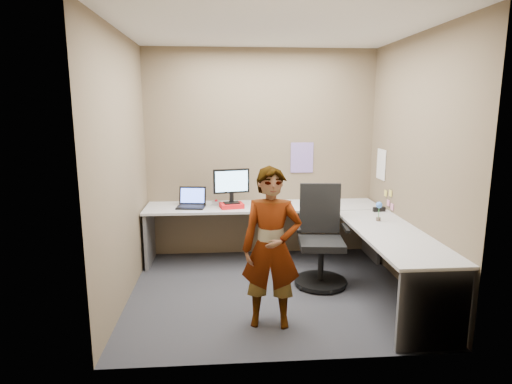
{
  "coord_description": "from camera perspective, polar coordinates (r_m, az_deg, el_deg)",
  "views": [
    {
      "loc": [
        -0.49,
        -4.3,
        1.96
      ],
      "look_at": [
        -0.14,
        0.25,
        1.05
      ],
      "focal_mm": 30.0,
      "sensor_mm": 36.0,
      "label": 1
    }
  ],
  "objects": [
    {
      "name": "wall_right",
      "position": [
        4.78,
        20.31,
        3.24
      ],
      "size": [
        0.0,
        2.7,
        2.7
      ],
      "primitive_type": "plane",
      "rotation": [
        1.57,
        0.0,
        -1.57
      ],
      "color": "brown",
      "rests_on": "ground"
    },
    {
      "name": "wall_back",
      "position": [
        5.66,
        0.63,
        5.08
      ],
      "size": [
        3.0,
        0.0,
        3.0
      ],
      "primitive_type": "plane",
      "rotation": [
        1.57,
        0.0,
        0.0
      ],
      "color": "brown",
      "rests_on": "ground"
    },
    {
      "name": "office_chair",
      "position": [
        4.86,
        8.6,
        -6.98
      ],
      "size": [
        0.59,
        0.58,
        1.1
      ],
      "rotation": [
        0.0,
        0.0,
        -0.11
      ],
      "color": "black",
      "rests_on": "ground"
    },
    {
      "name": "sticky_note_d",
      "position": [
        5.48,
        16.9,
        -0.16
      ],
      "size": [
        0.01,
        0.07,
        0.07
      ],
      "primitive_type": "cube",
      "color": "#F2E059",
      "rests_on": "wall_right"
    },
    {
      "name": "trackball_mouse",
      "position": [
        5.51,
        -5.33,
        -1.42
      ],
      "size": [
        0.12,
        0.08,
        0.07
      ],
      "color": "#B7B7BC",
      "rests_on": "desk"
    },
    {
      "name": "ceiling",
      "position": [
        4.4,
        2.26,
        20.95
      ],
      "size": [
        3.0,
        3.0,
        0.0
      ],
      "primitive_type": "plane",
      "rotation": [
        3.14,
        0.0,
        0.0
      ],
      "color": "white",
      "rests_on": "wall_back"
    },
    {
      "name": "person",
      "position": [
        3.83,
        2.07,
        -7.5
      ],
      "size": [
        0.57,
        0.42,
        1.46
      ],
      "primitive_type": "imported",
      "rotation": [
        0.0,
        0.0,
        -0.14
      ],
      "color": "#999399",
      "rests_on": "ground"
    },
    {
      "name": "calendar_purple",
      "position": [
        5.73,
        6.15,
        4.59
      ],
      "size": [
        0.3,
        0.01,
        0.4
      ],
      "primitive_type": "cube",
      "color": "#846BB7",
      "rests_on": "wall_back"
    },
    {
      "name": "stapler",
      "position": [
        5.33,
        16.09,
        -2.23
      ],
      "size": [
        0.15,
        0.06,
        0.05
      ],
      "primitive_type": "cube",
      "rotation": [
        0.0,
        0.0,
        0.13
      ],
      "color": "black",
      "rests_on": "desk"
    },
    {
      "name": "wall_left",
      "position": [
        4.46,
        -17.41,
        2.89
      ],
      "size": [
        0.0,
        2.7,
        2.7
      ],
      "primitive_type": "plane",
      "rotation": [
        1.57,
        0.0,
        1.57
      ],
      "color": "brown",
      "rests_on": "ground"
    },
    {
      "name": "sticky_note_b",
      "position": [
        5.41,
        17.22,
        -1.41
      ],
      "size": [
        0.01,
        0.07,
        0.07
      ],
      "primitive_type": "cube",
      "color": "pink",
      "rests_on": "wall_right"
    },
    {
      "name": "monitor",
      "position": [
        5.28,
        -3.3,
        1.2
      ],
      "size": [
        0.45,
        0.17,
        0.43
      ],
      "rotation": [
        0.0,
        0.0,
        0.19
      ],
      "color": "black",
      "rests_on": "paper_ream"
    },
    {
      "name": "paper_ream",
      "position": [
        5.32,
        -3.27,
        -1.81
      ],
      "size": [
        0.32,
        0.26,
        0.06
      ],
      "primitive_type": "cube",
      "rotation": [
        0.0,
        0.0,
        0.19
      ],
      "color": "red",
      "rests_on": "desk"
    },
    {
      "name": "sticky_note_a",
      "position": [
        5.34,
        17.49,
        -0.16
      ],
      "size": [
        0.01,
        0.07,
        0.07
      ],
      "primitive_type": "cube",
      "color": "#F2E059",
      "rests_on": "wall_right"
    },
    {
      "name": "calendar_white",
      "position": [
        5.62,
        16.36,
        3.55
      ],
      "size": [
        0.01,
        0.28,
        0.38
      ],
      "primitive_type": "cube",
      "color": "white",
      "rests_on": "wall_right"
    },
    {
      "name": "desk",
      "position": [
        4.97,
        6.58,
        -4.81
      ],
      "size": [
        2.98,
        2.58,
        0.73
      ],
      "color": "#AEAEAE",
      "rests_on": "ground"
    },
    {
      "name": "sticky_note_c",
      "position": [
        5.31,
        17.68,
        -1.9
      ],
      "size": [
        0.01,
        0.07,
        0.07
      ],
      "primitive_type": "cube",
      "color": "pink",
      "rests_on": "wall_right"
    },
    {
      "name": "origami",
      "position": [
        5.34,
        -3.57,
        -1.73
      ],
      "size": [
        0.1,
        0.1,
        0.06
      ],
      "primitive_type": "cone",
      "color": "white",
      "rests_on": "desk"
    },
    {
      "name": "ground",
      "position": [
        4.76,
        2.01,
        -13.08
      ],
      "size": [
        3.0,
        3.0,
        0.0
      ],
      "primitive_type": "plane",
      "color": "#232428",
      "rests_on": "ground"
    },
    {
      "name": "laptop",
      "position": [
        5.41,
        -8.57,
        -1.32
      ],
      "size": [
        0.37,
        0.32,
        0.24
      ],
      "rotation": [
        0.0,
        0.0,
        -0.13
      ],
      "color": "black",
      "rests_on": "desk"
    },
    {
      "name": "flower",
      "position": [
        4.87,
        16.07,
        -2.09
      ],
      "size": [
        0.07,
        0.07,
        0.22
      ],
      "color": "brown",
      "rests_on": "desk"
    }
  ]
}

